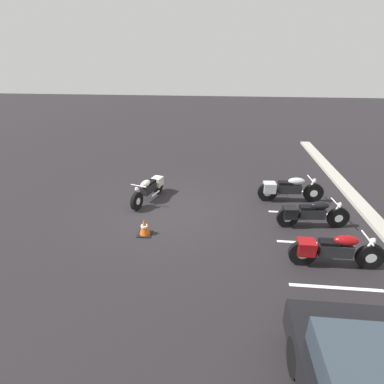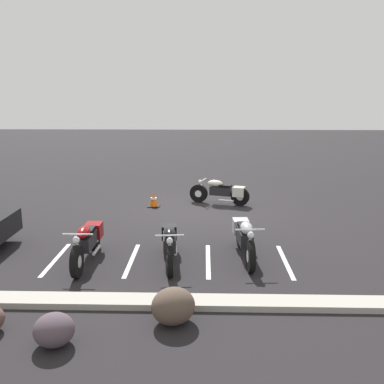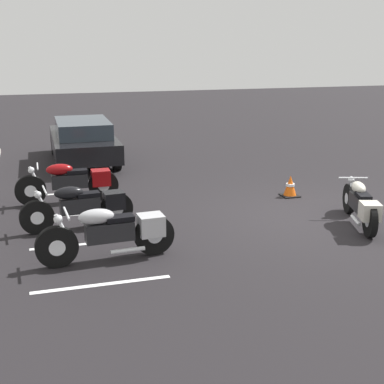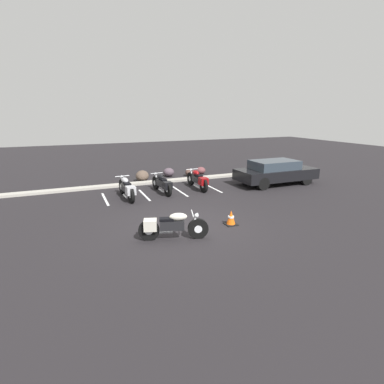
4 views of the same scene
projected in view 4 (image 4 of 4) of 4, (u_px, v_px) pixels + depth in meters
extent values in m
plane|color=black|center=(186.00, 227.00, 10.03)|extent=(60.00, 60.00, 0.00)
cylinder|color=black|center=(198.00, 229.00, 9.06)|extent=(0.63, 0.30, 0.63)
cylinder|color=silver|center=(198.00, 229.00, 9.06)|extent=(0.26, 0.19, 0.24)
cylinder|color=black|center=(149.00, 230.00, 8.93)|extent=(0.63, 0.30, 0.63)
cylinder|color=silver|center=(149.00, 230.00, 8.93)|extent=(0.26, 0.19, 0.24)
cube|color=black|center=(172.00, 225.00, 8.95)|extent=(0.77, 0.47, 0.29)
ellipsoid|color=beige|center=(178.00, 217.00, 8.90)|extent=(0.58, 0.40, 0.23)
cube|color=black|center=(166.00, 219.00, 8.89)|extent=(0.47, 0.34, 0.08)
cube|color=beige|center=(150.00, 225.00, 8.89)|extent=(0.47, 0.44, 0.32)
cylinder|color=silver|center=(194.00, 221.00, 8.99)|extent=(0.26, 0.13, 0.51)
cylinder|color=silver|center=(192.00, 213.00, 8.92)|extent=(0.21, 0.57, 0.03)
sphere|color=silver|center=(197.00, 216.00, 8.95)|extent=(0.13, 0.13, 0.13)
cylinder|color=silver|center=(164.00, 232.00, 9.13)|extent=(0.52, 0.22, 0.07)
cylinder|color=black|center=(122.00, 187.00, 14.04)|extent=(0.17, 0.70, 0.69)
cylinder|color=silver|center=(122.00, 187.00, 14.04)|extent=(0.15, 0.27, 0.26)
cylinder|color=black|center=(131.00, 195.00, 12.63)|extent=(0.17, 0.70, 0.69)
cylinder|color=silver|center=(131.00, 195.00, 12.63)|extent=(0.15, 0.27, 0.26)
cube|color=black|center=(126.00, 188.00, 13.25)|extent=(0.34, 0.81, 0.31)
ellipsoid|color=#B7B7BC|center=(125.00, 180.00, 13.36)|extent=(0.31, 0.60, 0.25)
cube|color=black|center=(127.00, 184.00, 13.04)|extent=(0.28, 0.48, 0.08)
cube|color=#B7B7BC|center=(131.00, 190.00, 12.63)|extent=(0.40, 0.44, 0.36)
cylinder|color=silver|center=(122.00, 182.00, 13.86)|extent=(0.08, 0.28, 0.56)
cylinder|color=silver|center=(122.00, 176.00, 13.74)|extent=(0.65, 0.08, 0.04)
sphere|color=silver|center=(122.00, 177.00, 13.88)|extent=(0.15, 0.15, 0.15)
cylinder|color=silver|center=(125.00, 196.00, 13.04)|extent=(0.11, 0.58, 0.07)
cylinder|color=black|center=(156.00, 183.00, 14.95)|extent=(0.18, 0.66, 0.65)
cylinder|color=silver|center=(156.00, 183.00, 14.95)|extent=(0.15, 0.26, 0.25)
cylinder|color=black|center=(168.00, 189.00, 13.63)|extent=(0.18, 0.66, 0.65)
cylinder|color=silver|center=(168.00, 189.00, 13.63)|extent=(0.15, 0.26, 0.25)
cube|color=black|center=(162.00, 183.00, 14.21)|extent=(0.34, 0.78, 0.30)
ellipsoid|color=black|center=(160.00, 177.00, 14.31)|extent=(0.31, 0.58, 0.24)
cube|color=black|center=(163.00, 180.00, 14.02)|extent=(0.28, 0.46, 0.08)
cube|color=black|center=(167.00, 185.00, 13.63)|extent=(0.39, 0.43, 0.34)
cylinder|color=silver|center=(156.00, 178.00, 14.78)|extent=(0.08, 0.26, 0.53)
cylinder|color=silver|center=(157.00, 173.00, 14.66)|extent=(0.62, 0.09, 0.04)
sphere|color=silver|center=(156.00, 174.00, 14.79)|extent=(0.14, 0.14, 0.14)
cylinder|color=silver|center=(161.00, 191.00, 14.01)|extent=(0.12, 0.55, 0.07)
cylinder|color=black|center=(191.00, 179.00, 15.77)|extent=(0.13, 0.69, 0.69)
cylinder|color=silver|center=(191.00, 179.00, 15.77)|extent=(0.13, 0.26, 0.26)
cylinder|color=black|center=(204.00, 185.00, 14.34)|extent=(0.13, 0.69, 0.69)
cylinder|color=silver|center=(204.00, 185.00, 14.34)|extent=(0.13, 0.26, 0.26)
cube|color=black|center=(197.00, 179.00, 14.97)|extent=(0.29, 0.79, 0.31)
ellipsoid|color=maroon|center=(196.00, 173.00, 15.08)|extent=(0.27, 0.58, 0.25)
cube|color=black|center=(199.00, 176.00, 14.76)|extent=(0.25, 0.46, 0.08)
cube|color=maroon|center=(203.00, 181.00, 14.34)|extent=(0.38, 0.42, 0.35)
cylinder|color=silver|center=(192.00, 174.00, 15.59)|extent=(0.06, 0.27, 0.55)
cylinder|color=silver|center=(192.00, 169.00, 15.47)|extent=(0.65, 0.04, 0.04)
sphere|color=silver|center=(191.00, 170.00, 15.61)|extent=(0.15, 0.15, 0.15)
cylinder|color=silver|center=(197.00, 186.00, 14.76)|extent=(0.08, 0.57, 0.07)
cylinder|color=black|center=(286.00, 174.00, 17.22)|extent=(0.64, 0.22, 0.64)
cylinder|color=black|center=(306.00, 179.00, 15.81)|extent=(0.64, 0.22, 0.64)
cylinder|color=black|center=(246.00, 177.00, 16.18)|extent=(0.64, 0.22, 0.64)
cylinder|color=black|center=(263.00, 184.00, 14.77)|extent=(0.64, 0.22, 0.64)
cube|color=black|center=(276.00, 174.00, 15.93)|extent=(4.30, 1.81, 0.55)
cube|color=#2D3842|center=(274.00, 165.00, 15.75)|extent=(2.41, 1.52, 0.45)
cube|color=#A8A399|center=(139.00, 183.00, 15.99)|extent=(18.00, 0.50, 0.12)
ellipsoid|color=#4E414A|center=(169.00, 172.00, 17.95)|extent=(0.89, 0.89, 0.51)
ellipsoid|color=brown|center=(201.00, 170.00, 18.68)|extent=(0.64, 0.59, 0.44)
ellipsoid|color=brown|center=(142.00, 176.00, 16.62)|extent=(1.03, 1.02, 0.62)
ellipsoid|color=brown|center=(190.00, 172.00, 18.10)|extent=(0.72, 0.71, 0.44)
cube|color=black|center=(231.00, 224.00, 10.26)|extent=(0.40, 0.40, 0.03)
cone|color=#EA590F|center=(231.00, 218.00, 10.20)|extent=(0.32, 0.32, 0.51)
cylinder|color=white|center=(231.00, 217.00, 10.19)|extent=(0.20, 0.20, 0.06)
cube|color=white|center=(105.00, 199.00, 13.27)|extent=(0.10, 2.10, 0.00)
cube|color=white|center=(144.00, 195.00, 13.94)|extent=(0.10, 2.10, 0.00)
cube|color=white|center=(180.00, 191.00, 14.61)|extent=(0.10, 2.10, 0.00)
cube|color=white|center=(212.00, 188.00, 15.27)|extent=(0.10, 2.10, 0.00)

